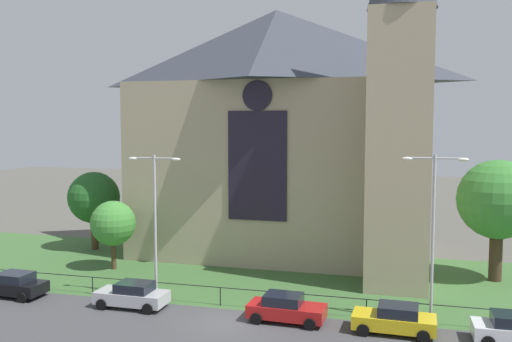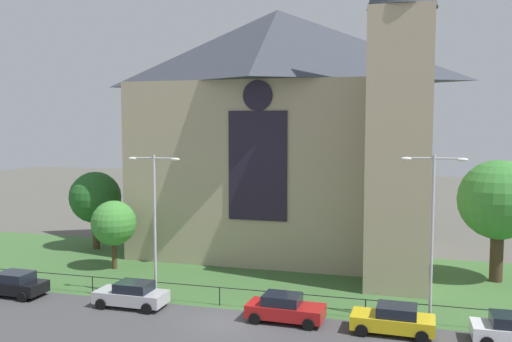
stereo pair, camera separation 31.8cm
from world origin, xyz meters
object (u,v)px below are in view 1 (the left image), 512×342
streetlamp_far (433,219)px  parked_car_black (13,285)px  tree_left_near (113,223)px  tree_left_far (94,198)px  church_building (284,130)px  parked_car_yellow (395,319)px  parked_car_red (286,308)px  parked_car_silver (132,295)px  tree_right_far (498,200)px  streetlamp_near (155,210)px

streetlamp_far → parked_car_black: streetlamp_far is taller
tree_left_near → tree_left_far: 7.41m
church_building → parked_car_black: size_ratio=6.09×
tree_left_far → parked_car_yellow: 28.79m
streetlamp_far → parked_car_red: bearing=-169.0°
church_building → parked_car_black: (-13.89, -15.58, -9.53)m
church_building → parked_car_silver: church_building is taller
tree_right_far → parked_car_red: tree_right_far is taller
tree_right_far → streetlamp_far: size_ratio=0.91×
tree_right_far → parked_car_silver: size_ratio=1.98×
parked_car_yellow → streetlamp_near: bearing=-5.1°
tree_right_far → parked_car_silver: 24.88m
streetlamp_far → parked_car_silver: (-16.84, -1.54, -5.01)m
church_building → tree_left_far: size_ratio=3.90×
parked_car_black → parked_car_silver: bearing=-177.5°
tree_left_near → parked_car_black: 8.48m
tree_left_near → parked_car_silver: tree_left_near is taller
tree_left_near → parked_car_silver: size_ratio=1.21×
tree_left_near → parked_car_red: (14.66, -7.46, -2.68)m
tree_left_far → parked_car_red: tree_left_far is taller
church_building → parked_car_yellow: church_building is taller
streetlamp_near → streetlamp_far: size_ratio=0.97×
tree_right_far → parked_car_silver: tree_right_far is taller
tree_left_far → streetlamp_near: 16.02m
tree_left_near → tree_right_far: size_ratio=0.61×
church_building → parked_car_red: (3.55, -15.50, -9.53)m
parked_car_black → tree_left_far: bearing=-78.5°
streetlamp_near → parked_car_silver: streetlamp_near is taller
tree_left_near → parked_car_red: size_ratio=1.20×
tree_left_near → parked_car_red: tree_left_near is taller
tree_left_far → parked_car_yellow: bearing=-27.4°
church_building → tree_right_far: bearing=-13.9°
parked_car_red → tree_left_far: bearing=148.7°
streetlamp_near → parked_car_yellow: bearing=-6.8°
church_building → tree_left_near: size_ratio=5.09×
tree_left_far → parked_car_yellow: size_ratio=1.57×
tree_left_near → parked_car_yellow: (20.45, -7.67, -2.68)m
tree_left_near → streetlamp_near: bearing=-43.7°
tree_right_far → streetlamp_far: 11.10m
parked_car_red → streetlamp_far: bearing=13.1°
streetlamp_near → parked_car_red: 9.83m
streetlamp_far → parked_car_black: 25.60m
parked_car_red → parked_car_yellow: same height
church_building → streetlamp_near: size_ratio=2.91×
parked_car_black → parked_car_silver: size_ratio=1.01×
tree_left_far → streetlamp_far: (27.17, -11.45, 1.31)m
parked_car_red → parked_car_yellow: size_ratio=1.00×
tree_left_near → tree_left_far: bearing=131.8°
tree_left_far → parked_car_silver: size_ratio=1.58×
parked_car_black → parked_car_yellow: (23.23, -0.13, 0.00)m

